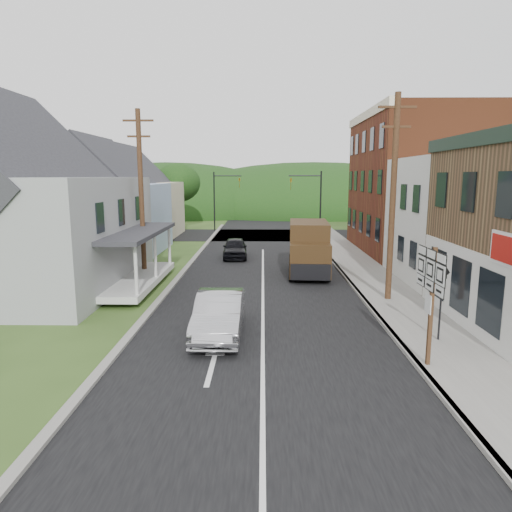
{
  "coord_description": "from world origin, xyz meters",
  "views": [
    {
      "loc": [
        -0.01,
        -16.38,
        5.54
      ],
      "look_at": [
        -0.3,
        2.73,
        2.2
      ],
      "focal_mm": 32.0,
      "sensor_mm": 36.0,
      "label": 1
    }
  ],
  "objects_px": {
    "dark_sedan": "(235,248)",
    "delivery_van": "(309,248)",
    "route_sign_cluster": "(431,290)",
    "silver_sedan": "(219,315)",
    "warning_sign": "(441,289)"
  },
  "relations": [
    {
      "from": "dark_sedan",
      "to": "delivery_van",
      "type": "height_order",
      "value": "delivery_van"
    },
    {
      "from": "silver_sedan",
      "to": "delivery_van",
      "type": "distance_m",
      "value": 11.09
    },
    {
      "from": "dark_sedan",
      "to": "warning_sign",
      "type": "xyz_separation_m",
      "value": [
        7.78,
        -16.24,
        1.22
      ]
    },
    {
      "from": "warning_sign",
      "to": "dark_sedan",
      "type": "bearing_deg",
      "value": 91.48
    },
    {
      "from": "delivery_van",
      "to": "dark_sedan",
      "type": "bearing_deg",
      "value": 134.19
    },
    {
      "from": "route_sign_cluster",
      "to": "dark_sedan",
      "type": "bearing_deg",
      "value": 108.85
    },
    {
      "from": "silver_sedan",
      "to": "warning_sign",
      "type": "bearing_deg",
      "value": -5.4
    },
    {
      "from": "silver_sedan",
      "to": "dark_sedan",
      "type": "height_order",
      "value": "silver_sedan"
    },
    {
      "from": "dark_sedan",
      "to": "warning_sign",
      "type": "bearing_deg",
      "value": -67.12
    },
    {
      "from": "delivery_van",
      "to": "warning_sign",
      "type": "relative_size",
      "value": 1.99
    },
    {
      "from": "route_sign_cluster",
      "to": "delivery_van",
      "type": "bearing_deg",
      "value": 98.14
    },
    {
      "from": "dark_sedan",
      "to": "silver_sedan",
      "type": "bearing_deg",
      "value": -91.28
    },
    {
      "from": "silver_sedan",
      "to": "delivery_van",
      "type": "height_order",
      "value": "delivery_van"
    },
    {
      "from": "dark_sedan",
      "to": "route_sign_cluster",
      "type": "relative_size",
      "value": 1.16
    },
    {
      "from": "silver_sedan",
      "to": "route_sign_cluster",
      "type": "relative_size",
      "value": 1.33
    }
  ]
}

